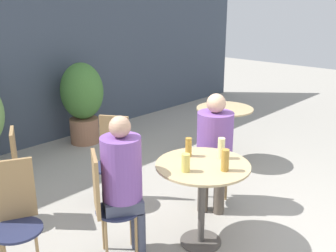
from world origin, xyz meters
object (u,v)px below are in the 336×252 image
bistro_chair_3 (16,210)px  seated_person_1 (123,176)px  beer_glass_0 (225,160)px  beer_glass_2 (189,147)px  beer_glass_1 (221,148)px  potted_plant_1 (82,98)px  bistro_chair_5 (8,170)px  seated_person_0 (214,143)px  beer_glass_3 (186,163)px  cafe_table_near (202,181)px  bistro_chair_1 (106,199)px  bistro_chair_2 (113,153)px  cafe_table_far (224,121)px  bistro_chair_0 (216,152)px

bistro_chair_3 → seated_person_1: (0.71, -0.44, 0.18)m
beer_glass_0 → beer_glass_2: beer_glass_0 is taller
beer_glass_1 → potted_plant_1: size_ratio=0.15×
bistro_chair_3 → bistro_chair_5: size_ratio=1.00×
bistro_chair_3 → beer_glass_2: bistro_chair_3 is taller
seated_person_0 → beer_glass_3: 0.87m
cafe_table_near → bistro_chair_5: bearing=121.8°
cafe_table_near → beer_glass_0: (0.01, -0.21, 0.24)m
beer_glass_0 → bistro_chair_3: bearing=142.1°
beer_glass_2 → beer_glass_0: bearing=-95.4°
bistro_chair_1 → bistro_chair_2: same height
beer_glass_1 → bistro_chair_1: bearing=152.3°
beer_glass_3 → beer_glass_2: bearing=35.9°
beer_glass_2 → beer_glass_3: 0.33m
bistro_chair_2 → potted_plant_1: bearing=122.4°
cafe_table_near → cafe_table_far: same height
cafe_table_far → bistro_chair_2: 1.67m
bistro_chair_0 → seated_person_0: bearing=-90.0°
bistro_chair_5 → beer_glass_0: (0.98, -1.77, 0.30)m
beer_glass_0 → potted_plant_1: size_ratio=0.15×
bistro_chair_2 → bistro_chair_1: bearing=-73.4°
bistro_chair_5 → beer_glass_2: bistro_chair_5 is taller
cafe_table_near → bistro_chair_5: (-0.97, 1.56, -0.06)m
bistro_chair_3 → beer_glass_0: 1.67m
cafe_table_near → potted_plant_1: bearing=73.6°
bistro_chair_1 → beer_glass_3: (0.48, -0.42, 0.28)m
bistro_chair_1 → beer_glass_3: size_ratio=6.24×
beer_glass_2 → bistro_chair_5: bearing=127.0°
bistro_chair_3 → seated_person_1: seated_person_1 is taller
beer_glass_2 → bistro_chair_2: bearing=94.6°
bistro_chair_5 → beer_glass_2: (1.02, -1.36, 0.29)m
potted_plant_1 → bistro_chair_3: bearing=-135.2°
cafe_table_near → beer_glass_2: bearing=75.2°
potted_plant_1 → bistro_chair_1: bearing=-122.1°
beer_glass_1 → beer_glass_0: bearing=-138.0°
bistro_chair_0 → seated_person_0: seated_person_0 is taller
beer_glass_1 → seated_person_0: bearing=42.1°
beer_glass_1 → beer_glass_3: size_ratio=1.24×
bistro_chair_3 → bistro_chair_5: bearing=94.2°
cafe_table_near → seated_person_1: seated_person_1 is taller
bistro_chair_5 → bistro_chair_3: bearing=6.2°
bistro_chair_0 → beer_glass_0: beer_glass_0 is taller
bistro_chair_0 → potted_plant_1: (0.14, 2.54, 0.14)m
beer_glass_2 → potted_plant_1: size_ratio=0.14×
beer_glass_2 → beer_glass_3: bearing=-144.1°
seated_person_0 → potted_plant_1: 2.62m
beer_glass_0 → beer_glass_3: bearing=135.2°
bistro_chair_2 → beer_glass_1: size_ratio=5.04×
cafe_table_far → bistro_chair_3: bearing=-177.8°
beer_glass_2 → seated_person_1: bearing=166.0°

